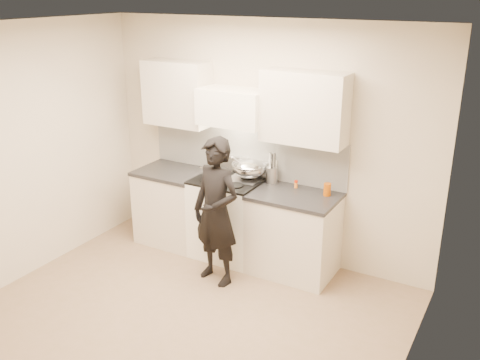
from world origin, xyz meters
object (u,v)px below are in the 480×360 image
Objects in this scene: stove at (228,217)px; counter_right at (294,233)px; wok at (249,168)px; person at (216,212)px; utensil_crock at (272,174)px.

counter_right is (0.83, 0.00, -0.01)m from stove.
wok is (-0.63, 0.13, 0.61)m from counter_right.
wok is at bearing 101.43° from person.
wok is at bearing -165.45° from utensil_crock.
wok is at bearing 167.97° from counter_right.
utensil_crock is at bearing 23.84° from stove.
stove is at bearing -146.06° from wok.
counter_right is 1.84× the size of wok.
stove is 0.60× the size of person.
person is at bearing -138.21° from counter_right.
utensil_crock is (0.45, 0.20, 0.55)m from stove.
stove is at bearing -180.00° from counter_right.
utensil_crock is at bearing 83.29° from person.
counter_right is 0.92m from person.
stove is 1.04× the size of counter_right.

